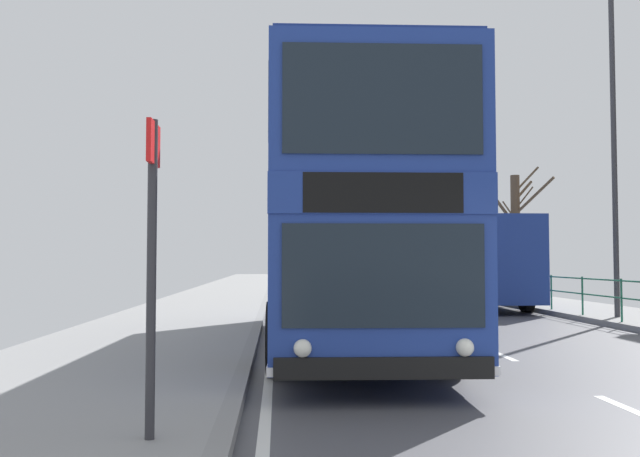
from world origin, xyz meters
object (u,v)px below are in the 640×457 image
double_decker_bus_main (347,226)px  background_bus_far_lane (461,260)px  bare_tree_far_00 (516,230)px  street_lamp_far_side (613,119)px  bus_stop_sign_near (152,241)px

double_decker_bus_main → background_bus_far_lane: 13.18m
background_bus_far_lane → bare_tree_far_00: (3.64, 4.35, 1.29)m
double_decker_bus_main → street_lamp_far_side: 9.60m
background_bus_far_lane → bare_tree_far_00: bare_tree_far_00 is taller
bus_stop_sign_near → street_lamp_far_side: street_lamp_far_side is taller
street_lamp_far_side → bare_tree_far_00: bearing=82.9°
background_bus_far_lane → double_decker_bus_main: bearing=-114.2°
double_decker_bus_main → bus_stop_sign_near: 7.05m
background_bus_far_lane → bare_tree_far_00: 5.82m
street_lamp_far_side → bare_tree_far_00: street_lamp_far_side is taller
double_decker_bus_main → background_bus_far_lane: size_ratio=0.98×
double_decker_bus_main → background_bus_far_lane: (5.39, 12.01, -0.62)m
bare_tree_far_00 → bus_stop_sign_near: bearing=-116.3°
double_decker_bus_main → bare_tree_far_00: size_ratio=1.83×
street_lamp_far_side → bare_tree_far_00: 11.76m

